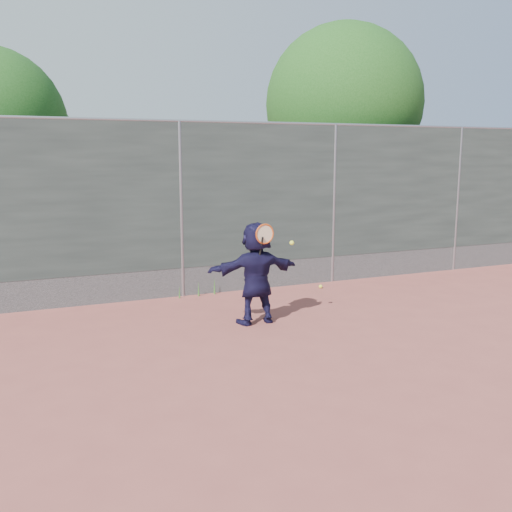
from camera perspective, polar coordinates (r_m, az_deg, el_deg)
name	(u,v)px	position (r m, az deg, el deg)	size (l,w,h in m)	color
ground	(261,362)	(6.95, 0.55, -10.52)	(80.00, 80.00, 0.00)	#9E4C42
player	(256,273)	(8.30, 0.00, -1.70)	(1.39, 0.44, 1.50)	black
ball_ground	(321,286)	(10.65, 6.48, -3.04)	(0.07, 0.07, 0.07)	#E9F336
fence	(181,206)	(9.86, -7.51, 4.99)	(20.00, 0.06, 3.03)	#38423D
swing_action	(267,236)	(8.06, 1.14, 2.00)	(0.64, 0.15, 0.51)	#C14412
tree_right	(349,109)	(13.83, 9.32, 14.33)	(3.78, 3.60, 5.39)	#382314
weed_clump	(201,288)	(10.06, -5.53, -3.23)	(0.68, 0.07, 0.30)	#387226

